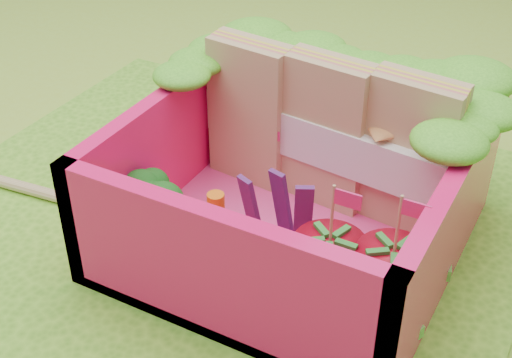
{
  "coord_description": "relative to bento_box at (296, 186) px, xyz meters",
  "views": [
    {
      "loc": [
        1.34,
        -1.99,
        1.94
      ],
      "look_at": [
        0.18,
        0.14,
        0.28
      ],
      "focal_mm": 50.0,
      "sensor_mm": 36.0,
      "label": 1
    }
  ],
  "objects": [
    {
      "name": "ground",
      "position": [
        -0.36,
        -0.14,
        -0.31
      ],
      "size": [
        14.0,
        14.0,
        0.0
      ],
      "primitive_type": "plane",
      "color": "#97BC35",
      "rests_on": "ground"
    },
    {
      "name": "placemat",
      "position": [
        -0.36,
        -0.14,
        -0.29
      ],
      "size": [
        2.6,
        2.6,
        0.03
      ],
      "primitive_type": "cube",
      "color": "#5BA525",
      "rests_on": "ground"
    },
    {
      "name": "bento_floor",
      "position": [
        0.0,
        0.0,
        -0.25
      ],
      "size": [
        1.3,
        1.3,
        0.05
      ],
      "primitive_type": "cube",
      "color": "#F63E90",
      "rests_on": "placemat"
    },
    {
      "name": "bento_box",
      "position": [
        0.0,
        0.0,
        0.0
      ],
      "size": [
        1.3,
        1.3,
        0.55
      ],
      "color": "#FF1564",
      "rests_on": "placemat"
    },
    {
      "name": "lettuce_ruffle",
      "position": [
        -0.0,
        0.46,
        0.33
      ],
      "size": [
        1.43,
        0.77,
        0.11
      ],
      "color": "#399B1C",
      "rests_on": "bento_box"
    },
    {
      "name": "sandwich_stack",
      "position": [
        0.0,
        0.29,
        0.1
      ],
      "size": [
        1.2,
        0.3,
        0.66
      ],
      "color": "tan",
      "rests_on": "bento_floor"
    },
    {
      "name": "broccoli",
      "position": [
        -0.48,
        -0.32,
        -0.04
      ],
      "size": [
        0.33,
        0.33,
        0.26
      ],
      "color": "#5E8F45",
      "rests_on": "bento_floor"
    },
    {
      "name": "carrot_sticks",
      "position": [
        -0.28,
        -0.3,
        -0.09
      ],
      "size": [
        0.18,
        0.19,
        0.26
      ],
      "color": "orange",
      "rests_on": "bento_floor"
    },
    {
      "name": "purple_wedges",
      "position": [
        0.01,
        -0.16,
        -0.04
      ],
      "size": [
        0.26,
        0.14,
        0.38
      ],
      "color": "#451751",
      "rests_on": "bento_floor"
    },
    {
      "name": "strawberry_left",
      "position": [
        0.28,
        -0.3,
        -0.09
      ],
      "size": [
        0.27,
        0.27,
        0.51
      ],
      "color": "red",
      "rests_on": "bento_floor"
    },
    {
      "name": "strawberry_right",
      "position": [
        0.5,
        -0.26,
        -0.08
      ],
      "size": [
        0.27,
        0.27,
        0.51
      ],
      "color": "red",
      "rests_on": "bento_floor"
    },
    {
      "name": "snap_peas",
      "position": [
        0.4,
        -0.23,
        -0.2
      ],
      "size": [
        0.62,
        0.56,
        0.05
      ],
      "color": "#5AB338",
      "rests_on": "bento_floor"
    },
    {
      "name": "chopsticks",
      "position": [
        -1.29,
        -0.29,
        -0.25
      ],
      "size": [
        2.18,
        0.27,
        0.05
      ],
      "color": "tan",
      "rests_on": "placemat"
    }
  ]
}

